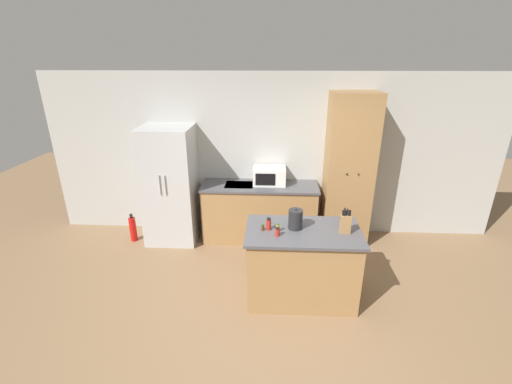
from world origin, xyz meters
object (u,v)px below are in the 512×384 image
kettle (295,219)px  pantry_cabinet (348,171)px  microwave (269,175)px  refrigerator (170,185)px  fire_extinguisher (133,229)px  spice_bottle_green_herb (277,228)px  spice_bottle_tall_dark (277,232)px  knife_block (345,224)px  spice_bottle_amber_oil (262,227)px  spice_bottle_short_red (268,224)px

kettle → pantry_cabinet: bearing=58.4°
microwave → kettle: 1.53m
refrigerator → fire_extinguisher: refrigerator is taller
microwave → fire_extinguisher: (-2.19, -0.28, -0.85)m
pantry_cabinet → spice_bottle_green_herb: pantry_cabinet is taller
refrigerator → pantry_cabinet: 2.76m
spice_bottle_tall_dark → fire_extinguisher: bearing=148.7°
knife_block → spice_bottle_tall_dark: size_ratio=3.11×
spice_bottle_amber_oil → fire_extinguisher: bearing=149.0°
spice_bottle_short_red → kettle: size_ratio=0.58×
refrigerator → knife_block: bearing=-30.6°
microwave → spice_bottle_tall_dark: (0.11, -1.68, -0.09)m
microwave → spice_bottle_amber_oil: size_ratio=6.05×
microwave → spice_bottle_tall_dark: 1.69m
kettle → fire_extinguisher: bearing=154.3°
knife_block → fire_extinguisher: 3.43m
microwave → spice_bottle_short_red: size_ratio=3.34×
knife_block → fire_extinguisher: (-3.07, 1.30, -0.83)m
microwave → fire_extinguisher: bearing=-172.6°
spice_bottle_amber_oil → fire_extinguisher: 2.60m
spice_bottle_green_herb → spice_bottle_short_red: bearing=163.4°
microwave → spice_bottle_tall_dark: bearing=-86.1°
pantry_cabinet → fire_extinguisher: bearing=-176.3°
fire_extinguisher → spice_bottle_green_herb: bearing=-29.2°
refrigerator → knife_block: size_ratio=5.79×
pantry_cabinet → spice_bottle_green_herb: bearing=-125.7°
spice_bottle_tall_dark → spice_bottle_green_herb: 0.11m
spice_bottle_amber_oil → fire_extinguisher: (-2.13, 1.28, -0.75)m
spice_bottle_short_red → spice_bottle_amber_oil: spice_bottle_short_red is taller
refrigerator → fire_extinguisher: 0.96m
kettle → fire_extinguisher: kettle is taller
knife_block → spice_bottle_green_herb: size_ratio=3.34×
spice_bottle_short_red → spice_bottle_green_herb: size_ratio=1.58×
pantry_cabinet → refrigerator: bearing=-178.2°
spice_bottle_tall_dark → spice_bottle_green_herb: (0.01, 0.11, -0.00)m
microwave → kettle: microwave is taller
refrigerator → spice_bottle_green_herb: (1.67, -1.42, 0.05)m
spice_bottle_amber_oil → knife_block: bearing=-1.1°
spice_bottle_green_herb → fire_extinguisher: 2.75m
spice_bottle_tall_dark → spice_bottle_amber_oil: 0.21m
refrigerator → microwave: bearing=5.4°
refrigerator → fire_extinguisher: (-0.64, -0.14, -0.71)m
spice_bottle_amber_oil → fire_extinguisher: size_ratio=0.18×
microwave → spice_bottle_amber_oil: microwave is taller
spice_bottle_short_red → fire_extinguisher: bearing=150.3°
spice_bottle_tall_dark → fire_extinguisher: (-2.30, 1.40, -0.76)m
pantry_cabinet → spice_bottle_amber_oil: pantry_cabinet is taller
knife_block → fire_extinguisher: bearing=157.1°
spice_bottle_amber_oil → spice_bottle_green_herb: spice_bottle_green_herb is taller
spice_bottle_tall_dark → spice_bottle_green_herb: spice_bottle_tall_dark is taller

